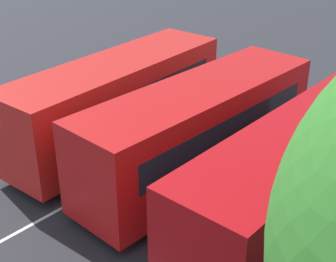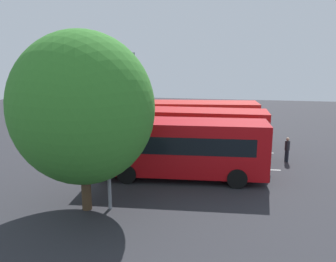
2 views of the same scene
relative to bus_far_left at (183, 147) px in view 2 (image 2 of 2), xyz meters
name	(u,v)px [view 2 (image 2 of 2)]	position (x,y,z in m)	size (l,w,h in m)	color
ground_plane	(186,158)	(-0.30, 4.01, -1.85)	(62.72, 62.72, 0.00)	#2B2B30
bus_far_left	(183,147)	(0.00, 0.00, 0.00)	(9.50, 3.07, 3.35)	#B70C11
bus_center_left	(196,132)	(0.34, 3.93, 0.00)	(9.43, 2.84, 3.35)	red
bus_center_right	(196,121)	(0.01, 7.67, 0.00)	(9.59, 3.50, 3.35)	red
pedestrian	(287,148)	(6.33, 4.23, -0.88)	(0.45, 0.45, 1.65)	#232833
street_lamp	(110,120)	(-2.74, -4.38, 2.31)	(0.82, 2.31, 7.19)	gray
depot_tree	(82,108)	(-3.85, -4.82, 2.86)	(6.39, 5.75, 8.07)	#4C3823
lane_stripe_outer_left	(183,166)	(-0.30, 2.11, -1.85)	(12.10, 0.12, 0.01)	silver
lane_stripe_inner_left	(189,150)	(-0.30, 5.92, -1.85)	(12.10, 0.12, 0.01)	silver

